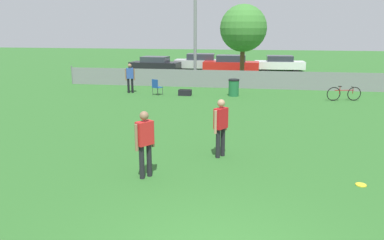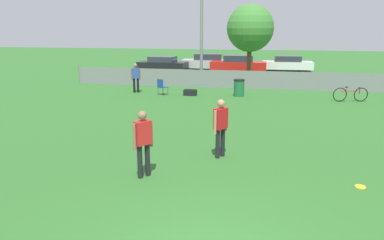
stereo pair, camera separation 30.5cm
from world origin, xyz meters
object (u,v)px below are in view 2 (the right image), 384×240
player_thrower_red (143,139)px  folding_chair_sideline (162,86)px  frisbee_disc (360,187)px  bicycle_sideline (350,94)px  parked_car_dark (163,64)px  parked_car_silver (208,62)px  player_defender_red (221,124)px  tree_near_pole (250,28)px  gear_bag_sideline (190,93)px  parked_car_red (238,64)px  trash_bin (239,88)px  light_pole (202,0)px  spectator_in_blue (136,76)px  parked_car_white (287,64)px

player_thrower_red → folding_chair_sideline: player_thrower_red is taller
frisbee_disc → bicycle_sideline: size_ratio=0.14×
parked_car_dark → parked_car_silver: bearing=32.1°
player_defender_red → tree_near_pole: bearing=31.7°
gear_bag_sideline → parked_car_silver: parked_car_silver is taller
player_thrower_red → folding_chair_sideline: (-2.79, 11.48, -0.48)m
player_thrower_red → parked_car_red: 23.12m
trash_bin → parked_car_silver: 13.21m
tree_near_pole → parked_car_silver: bearing=121.7°
player_thrower_red → gear_bag_sideline: 11.75m
light_pole → bicycle_sideline: (8.53, -4.76, -5.01)m
player_thrower_red → parked_car_silver: (-2.23, 24.62, -0.29)m
frisbee_disc → folding_chair_sideline: (-8.00, 11.10, 0.50)m
folding_chair_sideline → trash_bin: bearing=-145.7°
spectator_in_blue → trash_bin: bearing=160.6°
bicycle_sideline → gear_bag_sideline: 8.35m
trash_bin → player_thrower_red: bearing=-97.0°
light_pole → parked_car_red: bearing=74.2°
player_defender_red → gear_bag_sideline: player_defender_red is taller
player_thrower_red → parked_car_red: player_thrower_red is taller
parked_car_red → tree_near_pole: bearing=-77.5°
player_thrower_red → player_defender_red: bearing=-5.4°
folding_chair_sideline → parked_car_white: bearing=-90.9°
parked_car_dark → frisbee_disc: bearing=-58.9°
parked_car_dark → parked_car_silver: parked_car_silver is taller
light_pole → frisbee_disc: (6.61, -15.90, -5.37)m
player_thrower_red → parked_car_white: (4.60, 24.84, -0.33)m
light_pole → bicycle_sideline: bearing=-29.2°
frisbee_disc → trash_bin: 12.16m
parked_car_red → player_thrower_red: bearing=-91.9°
light_pole → parked_car_silver: bearing=95.7°
tree_near_pole → gear_bag_sideline: bearing=-113.1°
gear_bag_sideline → parked_car_red: bearing=81.3°
player_thrower_red → parked_car_red: bearing=35.7°
frisbee_disc → gear_bag_sideline: gear_bag_sideline is taller
trash_bin → bicycle_sideline: bearing=-4.3°
bicycle_sideline → gear_bag_sideline: bicycle_sideline is taller
player_thrower_red → parked_car_silver: player_thrower_red is taller
spectator_in_blue → parked_car_silver: size_ratio=0.36×
tree_near_pole → parked_car_silver: (-3.87, 6.27, -2.91)m
parked_car_red → spectator_in_blue: bearing=-114.8°
gear_bag_sideline → player_thrower_red: bearing=-84.1°
trash_bin → light_pole: bearing=123.4°
player_defender_red → frisbee_disc: 3.94m
bicycle_sideline → parked_car_dark: parked_car_dark is taller
tree_near_pole → parked_car_dark: (-7.55, 4.35, -2.98)m
player_thrower_red → tree_near_pole: bearing=31.9°
trash_bin → gear_bag_sideline: 2.70m
folding_chair_sideline → gear_bag_sideline: bearing=-145.1°
player_defender_red → bicycle_sideline: player_defender_red is taller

